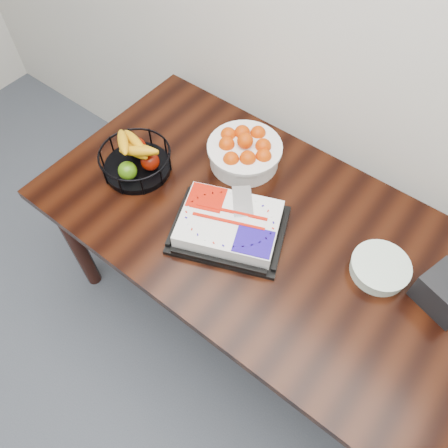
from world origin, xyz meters
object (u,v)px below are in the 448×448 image
Objects in this scene: cake_tray at (229,225)px; plate_stack at (380,268)px; tangerine_bowl at (245,148)px; table at (276,247)px; napkin_box at (446,293)px; fruit_basket at (136,159)px.

cake_tray is 0.53m from plate_stack.
tangerine_bowl is at bearing 169.13° from plate_stack.
napkin_box reaches higher than table.
cake_tray is at bearing -62.65° from tangerine_bowl.
cake_tray is at bearing -160.41° from plate_stack.
napkin_box is (0.86, -0.10, -0.02)m from tangerine_bowl.
napkin_box is (1.16, 0.19, -0.00)m from fruit_basket.
tangerine_bowl is at bearing 146.13° from table.
table is at bearing 8.17° from fruit_basket.
fruit_basket is 1.18m from napkin_box.
tangerine_bowl is (-0.30, 0.20, 0.17)m from table.
cake_tray is (-0.15, -0.10, 0.12)m from table.
fruit_basket reaches higher than plate_stack.
tangerine_bowl reaches higher than plate_stack.
cake_tray is 2.42× the size of plate_stack.
plate_stack is (0.96, 0.17, -0.04)m from fruit_basket.
tangerine_bowl reaches higher than cake_tray.
fruit_basket reaches higher than napkin_box.
fruit_basket reaches higher than cake_tray.
plate_stack is 0.21m from napkin_box.
napkin_box reaches higher than plate_stack.
napkin_box is at bearing 9.33° from fruit_basket.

